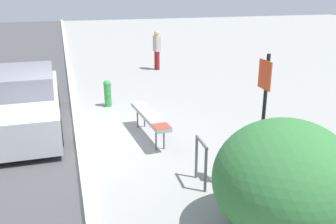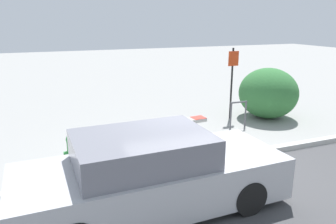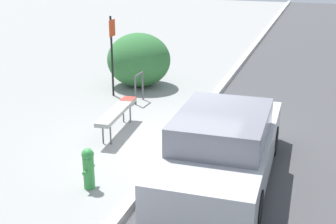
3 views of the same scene
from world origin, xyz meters
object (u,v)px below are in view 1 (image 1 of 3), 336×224
object	(u,v)px
bench	(150,116)
sign_post	(263,110)
fire_hydrant	(108,92)
bike_rack	(201,158)
parked_car_near	(22,102)
pedestrian	(157,49)

from	to	relation	value
bench	sign_post	distance (m)	3.03
fire_hydrant	bike_rack	bearing A→B (deg)	11.35
fire_hydrant	parked_car_near	distance (m)	2.44
bike_rack	pedestrian	world-z (taller)	pedestrian
bench	bike_rack	distance (m)	2.31
pedestrian	bench	bearing A→B (deg)	153.72
fire_hydrant	bench	bearing A→B (deg)	13.31
bike_rack	pedestrian	xyz separation A→B (m)	(-9.25, 1.57, 0.34)
fire_hydrant	parked_car_near	xyz separation A→B (m)	(1.07, -2.18, 0.22)
bike_rack	fire_hydrant	distance (m)	5.00
fire_hydrant	sign_post	bearing A→B (deg)	20.11
bike_rack	sign_post	size ratio (longest dim) A/B	0.36
bench	bike_rack	size ratio (longest dim) A/B	2.43
sign_post	parked_car_near	bearing A→B (deg)	-135.38
bench	fire_hydrant	size ratio (longest dim) A/B	2.62
bench	fire_hydrant	xyz separation A→B (m)	(-2.62, -0.62, -0.11)
bike_rack	parked_car_near	distance (m)	4.97
bench	sign_post	size ratio (longest dim) A/B	0.87
pedestrian	bike_rack	bearing A→B (deg)	159.59
bike_rack	sign_post	world-z (taller)	sign_post
bike_rack	pedestrian	distance (m)	9.39
parked_car_near	bench	bearing A→B (deg)	60.02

